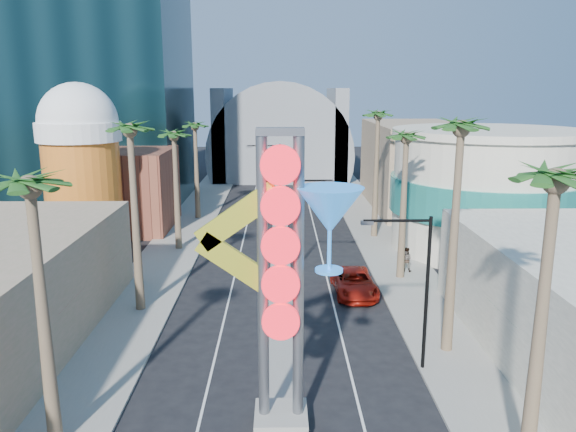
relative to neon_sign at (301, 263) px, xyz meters
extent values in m
cube|color=gray|center=(-10.32, 32.04, -7.23)|extent=(5.00, 100.00, 0.15)
cube|color=gray|center=(8.68, 32.04, -7.23)|extent=(5.00, 100.00, 0.15)
cube|color=gray|center=(-0.82, 35.04, -7.23)|extent=(1.60, 84.00, 0.15)
cube|color=brown|center=(-16.82, 35.04, -3.31)|extent=(10.00, 10.00, 8.00)
cube|color=#91825D|center=(15.18, 45.04, -2.31)|extent=(10.00, 20.00, 10.00)
cylinder|color=orange|center=(-17.82, 27.04, -2.31)|extent=(6.40, 6.40, 10.00)
cylinder|color=white|center=(-17.82, 27.04, 3.09)|extent=(7.00, 7.00, 1.60)
sphere|color=white|center=(-17.82, 27.04, 3.89)|extent=(6.60, 6.60, 6.60)
cylinder|color=#BCB59F|center=(17.18, 27.04, -2.31)|extent=(16.00, 16.00, 10.00)
cylinder|color=teal|center=(17.18, 27.04, -2.31)|extent=(16.60, 16.60, 3.00)
cylinder|color=#BCB59F|center=(17.18, 27.04, 2.99)|extent=(16.60, 16.60, 0.60)
cylinder|color=slate|center=(-0.82, 69.04, -3.31)|extent=(22.00, 16.00, 22.00)
cube|color=slate|center=(-9.82, 69.04, -0.31)|extent=(2.00, 16.00, 14.00)
cube|color=slate|center=(8.18, 69.04, -0.31)|extent=(2.00, 16.00, 14.00)
cube|color=gray|center=(-0.82, 0.04, -6.91)|extent=(2.20, 2.20, 0.80)
cylinder|color=slate|center=(-1.52, 0.04, -0.81)|extent=(0.44, 0.44, 12.00)
cylinder|color=slate|center=(-0.12, 0.04, -0.81)|extent=(0.44, 0.44, 12.00)
cube|color=slate|center=(-0.82, 0.04, 5.09)|extent=(1.80, 0.50, 0.30)
cylinder|color=red|center=(-0.82, -0.31, 3.89)|extent=(1.50, 0.25, 1.50)
cylinder|color=red|center=(-0.82, -0.31, 2.34)|extent=(1.50, 0.25, 1.50)
cylinder|color=red|center=(-0.82, -0.31, 0.79)|extent=(1.50, 0.25, 1.50)
cylinder|color=red|center=(-0.82, -0.31, -0.76)|extent=(1.50, 0.25, 1.50)
cylinder|color=red|center=(-0.82, -0.31, -2.31)|extent=(1.50, 0.25, 1.50)
cube|color=yellow|center=(-2.42, 0.04, 1.89)|extent=(3.47, 0.25, 2.80)
cube|color=yellow|center=(-2.42, 0.04, -0.11)|extent=(3.47, 0.25, 2.80)
cone|color=#2A88EF|center=(1.08, 0.04, 2.09)|extent=(2.60, 2.60, 1.80)
cylinder|color=#2A88EF|center=(1.08, 0.04, 0.49)|extent=(0.16, 0.16, 1.60)
cylinder|color=#2A88EF|center=(1.08, 0.04, -0.31)|extent=(1.10, 1.10, 0.12)
cylinder|color=black|center=(-0.82, 17.04, -3.31)|extent=(0.18, 0.18, 8.00)
cube|color=black|center=(0.98, 17.04, 0.49)|extent=(3.60, 0.12, 0.12)
cube|color=slate|center=(2.58, 17.04, 0.39)|extent=(0.60, 0.25, 0.18)
cylinder|color=black|center=(-0.82, 41.04, -3.31)|extent=(0.18, 0.18, 8.00)
cube|color=black|center=(-2.62, 41.04, 0.49)|extent=(3.60, 0.12, 0.12)
cube|color=slate|center=(-4.22, 41.04, 0.39)|extent=(0.60, 0.25, 0.18)
cylinder|color=black|center=(6.38, 5.04, -3.31)|extent=(0.18, 0.18, 8.00)
cube|color=black|center=(4.76, 5.04, 0.49)|extent=(3.24, 0.12, 0.12)
cube|color=slate|center=(3.32, 5.04, 0.39)|extent=(0.60, 0.25, 0.18)
cylinder|color=brown|center=(-9.82, -0.96, -2.06)|extent=(0.40, 0.40, 10.50)
sphere|color=#1B4517|center=(-9.82, -0.96, 3.19)|extent=(2.40, 2.40, 2.40)
cylinder|color=brown|center=(-9.82, 13.04, -1.56)|extent=(0.40, 0.40, 11.50)
sphere|color=#1B4517|center=(-9.82, 13.04, 4.19)|extent=(2.40, 2.40, 2.40)
cylinder|color=brown|center=(-9.82, 27.04, -2.31)|extent=(0.40, 0.40, 10.00)
sphere|color=#1B4517|center=(-9.82, 27.04, 2.69)|extent=(2.40, 2.40, 2.40)
cylinder|color=brown|center=(-9.82, 39.04, -2.31)|extent=(0.40, 0.40, 10.00)
sphere|color=#1B4517|center=(-9.82, 39.04, 2.69)|extent=(2.40, 2.40, 2.40)
cylinder|color=brown|center=(8.18, -2.96, -1.81)|extent=(0.40, 0.40, 11.00)
sphere|color=#1B4517|center=(8.18, -2.96, 3.69)|extent=(2.40, 2.40, 2.40)
cylinder|color=brown|center=(8.18, 7.04, -1.31)|extent=(0.40, 0.40, 12.00)
sphere|color=#1B4517|center=(8.18, 7.04, 4.69)|extent=(2.40, 2.40, 2.40)
cylinder|color=brown|center=(8.18, 19.04, -2.06)|extent=(0.40, 0.40, 10.50)
sphere|color=#1B4517|center=(8.18, 19.04, 3.19)|extent=(2.40, 2.40, 2.40)
cylinder|color=brown|center=(8.18, 31.04, -1.56)|extent=(0.40, 0.40, 11.50)
sphere|color=#1B4517|center=(8.18, 31.04, 4.19)|extent=(2.40, 2.40, 2.40)
imported|color=#B81A0E|center=(4.30, 15.88, -6.48)|extent=(2.95, 6.04, 1.65)
imported|color=gray|center=(8.87, 20.33, -6.21)|extent=(1.10, 0.96, 1.89)
camera|label=1|loc=(-0.83, -20.93, 6.66)|focal=35.00mm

